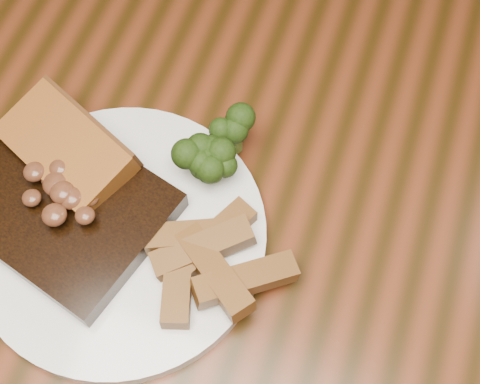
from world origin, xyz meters
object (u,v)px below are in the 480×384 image
at_px(steak, 61,206).
at_px(potato_wedges, 188,264).
at_px(dining_table, 229,246).
at_px(plate, 121,236).
at_px(garlic_bread, 71,160).

xyz_separation_m(steak, potato_wedges, (0.12, -0.01, -0.00)).
relative_size(dining_table, potato_wedges, 14.26).
height_order(plate, steak, steak).
xyz_separation_m(dining_table, plate, (-0.08, -0.06, 0.10)).
bearing_deg(plate, potato_wedges, -9.27).
relative_size(dining_table, steak, 9.18).
bearing_deg(plate, steak, 176.97).
bearing_deg(steak, potato_wedges, 9.60).
relative_size(plate, steak, 1.46).
bearing_deg(steak, plate, 13.09).
bearing_deg(potato_wedges, dining_table, 81.45).
xyz_separation_m(dining_table, steak, (-0.13, -0.06, 0.12)).
bearing_deg(potato_wedges, plate, 170.73).
distance_m(dining_table, plate, 0.14).
height_order(plate, garlic_bread, garlic_bread).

